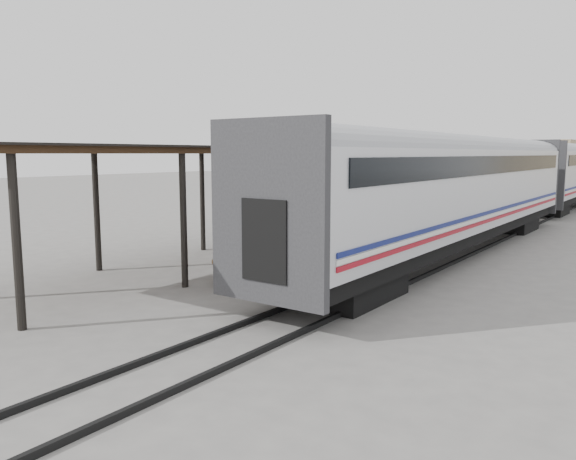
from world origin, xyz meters
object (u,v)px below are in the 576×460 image
(luggage_tug, at_px, (392,218))
(porter, at_px, (239,227))
(pedestrian, at_px, (428,208))
(baggage_cart, at_px, (247,261))

(luggage_tug, height_order, porter, porter)
(luggage_tug, relative_size, pedestrian, 0.96)
(baggage_cart, relative_size, porter, 1.47)
(baggage_cart, height_order, porter, porter)
(luggage_tug, bearing_deg, porter, -106.31)
(luggage_tug, distance_m, porter, 14.75)
(porter, bearing_deg, luggage_tug, 4.77)
(pedestrian, bearing_deg, porter, 69.56)
(baggage_cart, xyz_separation_m, porter, (0.25, -0.65, 1.12))
(baggage_cart, relative_size, pedestrian, 1.58)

